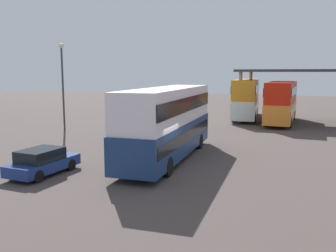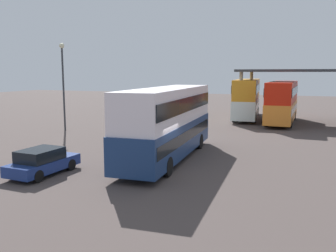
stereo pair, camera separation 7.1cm
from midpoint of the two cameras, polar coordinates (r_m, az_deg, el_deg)
ground_plane at (r=18.92m, az=-1.42°, el=-7.41°), size 140.00×140.00×0.00m
double_decker_main at (r=21.56m, az=0.10°, el=0.88°), size 3.34×11.59×4.25m
parked_hatchback at (r=19.57m, az=-18.96°, el=-5.30°), size 1.80×3.93×1.35m
double_decker_near_canopy at (r=41.97m, az=12.29°, el=4.42°), size 3.60×11.18×4.37m
double_decker_mid_row at (r=38.91m, az=17.48°, el=3.81°), size 2.48×10.22×4.22m
lamppost_tall at (r=33.41m, az=-16.06°, el=7.52°), size 0.44×0.44×7.66m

